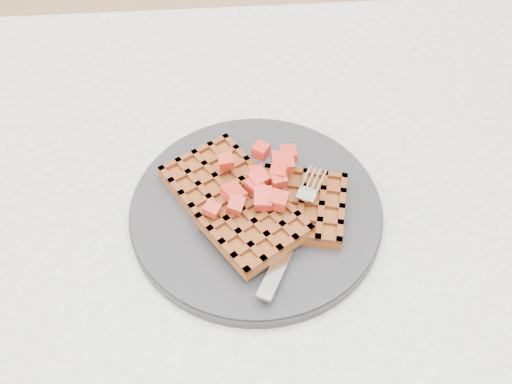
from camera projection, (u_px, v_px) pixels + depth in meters
table at (362, 246)px, 0.77m from camera, size 1.20×0.80×0.75m
plate at (256, 210)px, 0.65m from camera, size 0.29×0.29×0.02m
waffles at (256, 202)px, 0.63m from camera, size 0.22×0.20×0.03m
strawberry_pile at (256, 184)px, 0.62m from camera, size 0.15×0.15×0.02m
fork at (296, 227)px, 0.62m from camera, size 0.10×0.17×0.02m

